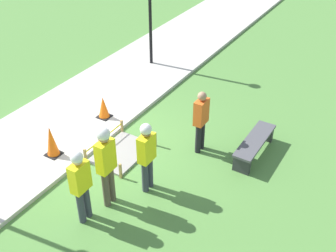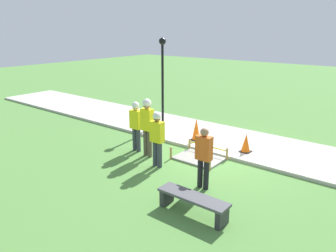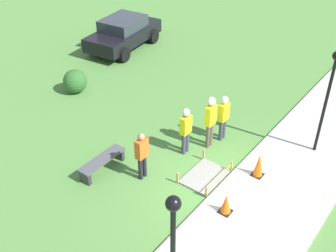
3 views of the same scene
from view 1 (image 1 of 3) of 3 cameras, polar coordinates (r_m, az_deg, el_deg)
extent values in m
plane|color=#51843D|center=(10.68, -8.12, -2.10)|extent=(60.00, 60.00, 0.00)
cube|color=#BCB7AD|center=(11.53, -13.96, 0.44)|extent=(28.00, 2.99, 0.10)
cube|color=gray|center=(10.22, -6.30, -3.63)|extent=(1.42, 1.02, 0.06)
cube|color=tan|center=(10.83, -6.27, -0.10)|extent=(0.05, 0.05, 0.40)
cube|color=tan|center=(9.98, -11.14, -4.02)|extent=(0.05, 0.05, 0.40)
cube|color=tan|center=(10.34, -1.75, -1.76)|extent=(0.05, 0.05, 0.40)
cube|color=tan|center=(9.44, -6.46, -6.07)|extent=(0.05, 0.05, 0.40)
cube|color=yellow|center=(10.33, -8.65, -1.54)|extent=(1.42, 0.00, 0.04)
cube|color=black|center=(11.46, -8.61, 1.30)|extent=(0.34, 0.34, 0.02)
cone|color=orange|center=(11.30, -8.74, 2.59)|extent=(0.29, 0.29, 0.58)
cube|color=black|center=(10.35, -15.20, -3.68)|extent=(0.34, 0.34, 0.02)
cone|color=orange|center=(10.12, -15.53, -1.91)|extent=(0.29, 0.29, 0.76)
cube|color=#2D2D33|center=(10.82, 13.00, -0.93)|extent=(0.12, 0.40, 0.39)
cube|color=#2D2D33|center=(9.69, 9.95, -5.20)|extent=(0.12, 0.40, 0.39)
cube|color=#4C4C51|center=(10.11, 11.71, -1.93)|extent=(1.67, 0.44, 0.06)
cylinder|color=brown|center=(8.78, -7.68, -7.77)|extent=(0.14, 0.14, 0.87)
cylinder|color=brown|center=(8.68, -8.41, -8.44)|extent=(0.14, 0.14, 0.87)
cube|color=yellow|center=(8.23, -8.47, -4.07)|extent=(0.40, 0.22, 0.69)
sphere|color=#A37A5B|center=(7.95, -8.75, -1.45)|extent=(0.24, 0.24, 0.24)
sphere|color=white|center=(7.92, -8.79, -1.07)|extent=(0.27, 0.27, 0.27)
cylinder|color=#383D47|center=(8.56, -10.92, -9.98)|extent=(0.14, 0.14, 0.78)
cylinder|color=#383D47|center=(8.47, -11.72, -10.68)|extent=(0.14, 0.14, 0.78)
cube|color=yellow|center=(8.05, -11.87, -6.78)|extent=(0.40, 0.22, 0.62)
sphere|color=tan|center=(7.79, -12.23, -4.48)|extent=(0.21, 0.21, 0.21)
sphere|color=white|center=(7.75, -12.28, -4.15)|extent=(0.24, 0.24, 0.24)
cylinder|color=#383D47|center=(9.07, -2.49, -6.23)|extent=(0.14, 0.14, 0.78)
cylinder|color=#383D47|center=(8.96, -3.13, -6.87)|extent=(0.14, 0.14, 0.78)
cube|color=yellow|center=(8.58, -2.93, -3.03)|extent=(0.40, 0.22, 0.61)
sphere|color=brown|center=(8.33, -3.01, -0.78)|extent=(0.21, 0.21, 0.21)
sphere|color=white|center=(8.30, -3.03, -0.45)|extent=(0.24, 0.24, 0.24)
cylinder|color=black|center=(10.17, 4.59, -1.20)|extent=(0.14, 0.14, 0.78)
cylinder|color=black|center=(10.04, 4.12, -1.70)|extent=(0.14, 0.14, 0.78)
cube|color=#E55B1E|center=(9.71, 4.53, 1.91)|extent=(0.40, 0.22, 0.62)
sphere|color=#A37A5B|center=(9.50, 4.64, 4.03)|extent=(0.21, 0.21, 0.21)
cylinder|color=black|center=(13.62, -2.43, 14.99)|extent=(0.10, 0.10, 3.38)
camera|label=2|loc=(12.02, 46.22, 13.05)|focal=35.00mm
camera|label=3|loc=(18.01, -4.10, 41.38)|focal=45.00mm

